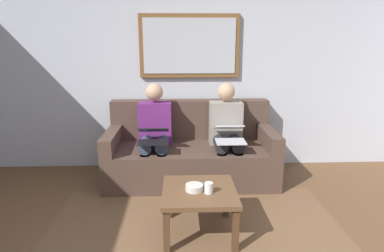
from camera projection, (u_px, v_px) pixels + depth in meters
wall_rear at (189, 66)px, 4.19m from camera, size 6.00×0.12×2.60m
area_rug at (196, 236)px, 2.82m from camera, size 2.60×1.80×0.01m
couch at (191, 153)px, 3.97m from camera, size 1.94×0.90×0.90m
framed_mirror at (189, 46)px, 4.03m from camera, size 1.22×0.05×0.76m
coffee_table at (199, 196)px, 2.78m from camera, size 0.62×0.62×0.41m
cup at (209, 188)px, 2.70m from camera, size 0.07×0.07×0.09m
bowl at (194, 188)px, 2.75m from camera, size 0.15×0.15×0.05m
person_left at (227, 130)px, 3.84m from camera, size 0.38×0.58×1.14m
laptop_silver at (230, 133)px, 3.62m from camera, size 0.32×0.39×0.17m
person_right at (155, 131)px, 3.81m from camera, size 0.38×0.58×1.14m
laptop_black at (153, 135)px, 3.58m from camera, size 0.33×0.34×0.15m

